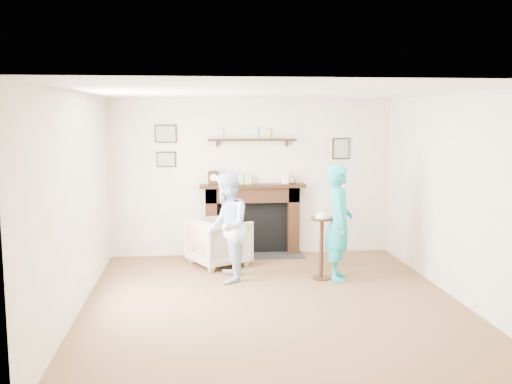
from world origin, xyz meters
TOP-DOWN VIEW (x-y plane):
  - ground at (0.00, 0.00)m, footprint 5.00×5.00m
  - room_shell at (-0.00, 0.69)m, footprint 4.54×5.02m
  - armchair at (-0.56, 1.82)m, footprint 1.04×1.04m
  - man at (-0.49, 1.00)m, footprint 0.62×0.77m
  - woman at (1.02, 0.91)m, footprint 0.49×0.64m
  - pedestal_table at (0.80, 0.95)m, footprint 0.31×0.31m

SIDE VIEW (x-z plane):
  - ground at x=0.00m, z-range 0.00..0.00m
  - armchair at x=-0.56m, z-range -0.35..0.35m
  - man at x=-0.49m, z-range -0.74..0.74m
  - woman at x=1.02m, z-range -0.79..0.79m
  - pedestal_table at x=0.80m, z-range 0.11..1.09m
  - room_shell at x=0.00m, z-range 0.36..2.88m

